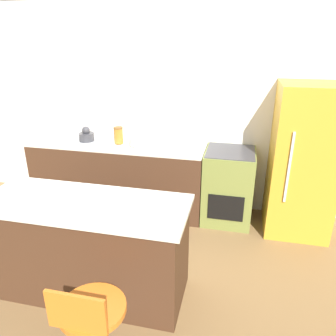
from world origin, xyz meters
TOP-DOWN VIEW (x-y plane):
  - ground_plane at (0.00, 0.00)m, footprint 14.00×14.00m
  - wall_back at (0.00, 0.68)m, footprint 8.00×0.06m
  - back_counter at (-0.34, 0.33)m, footprint 2.27×0.63m
  - kitchen_island at (-0.04, -1.22)m, footprint 1.78×0.70m
  - oven_range at (1.10, 0.33)m, footprint 0.60×0.64m
  - refrigerator at (1.92, 0.29)m, footprint 0.71×0.73m
  - stool_chair at (0.35, -1.98)m, footprint 0.45×0.45m
  - kettle at (-0.75, 0.32)m, footprint 0.20×0.20m
  - mixing_bowl at (-0.03, 0.32)m, footprint 0.26×0.26m
  - canister_jar at (-0.30, 0.32)m, footprint 0.12×0.12m

SIDE VIEW (x-z plane):
  - ground_plane at x=0.00m, z-range 0.00..0.00m
  - stool_chair at x=0.35m, z-range -0.01..0.83m
  - back_counter at x=-0.34m, z-range 0.00..0.92m
  - kitchen_island at x=-0.04m, z-range 0.00..0.91m
  - oven_range at x=1.10m, z-range 0.00..0.92m
  - refrigerator at x=1.92m, z-range 0.00..1.74m
  - mixing_bowl at x=-0.03m, z-range 0.92..1.01m
  - kettle at x=-0.75m, z-range 0.90..1.09m
  - canister_jar at x=-0.30m, z-range 0.92..1.13m
  - wall_back at x=0.00m, z-range 0.00..2.60m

